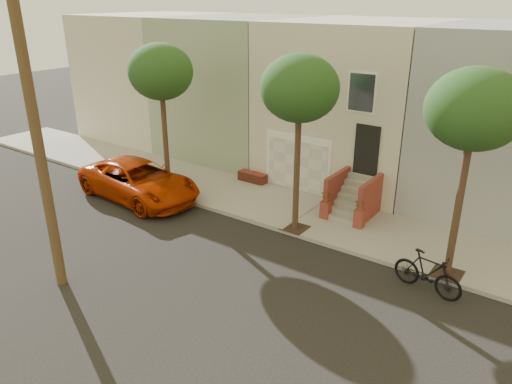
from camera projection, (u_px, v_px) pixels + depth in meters
The scene contains 9 objects.
ground at pixel (205, 268), 15.64m from camera, with size 90.00×90.00×0.00m, color black.
sidewalk at pixel (292, 210), 19.65m from camera, with size 40.00×3.70×0.15m, color gray.
house_row at pixel (359, 99), 22.72m from camera, with size 33.10×11.70×7.00m.
tree_left at pixel (161, 73), 19.56m from camera, with size 2.70×2.57×6.30m.
tree_mid at pixel (299, 89), 16.07m from camera, with size 2.70×2.57×6.30m.
tree_right at pixel (475, 111), 13.12m from camera, with size 2.70×2.57×6.30m.
utility_pole at pixel (466, 217), 6.98m from camera, with size 23.60×1.22×10.00m.
pickup_truck at pixel (139, 181), 20.71m from camera, with size 2.68×5.82×1.62m, color #AB2900.
motorcycle at pixel (428, 273), 14.16m from camera, with size 0.60×2.12×1.27m, color black.
Camera 1 is at (9.20, -10.12, 8.15)m, focal length 34.06 mm.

